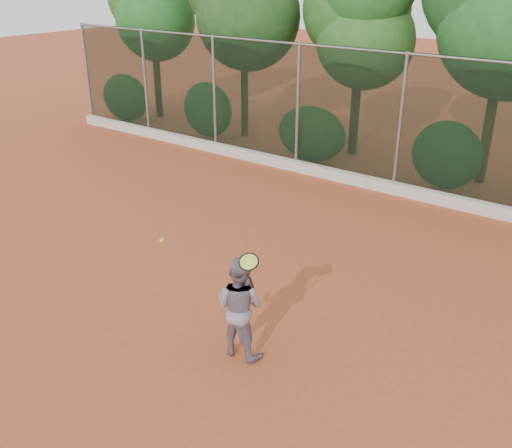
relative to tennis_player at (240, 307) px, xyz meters
The scene contains 7 objects.
ground 1.42m from the tennis_player, 143.99° to the left, with size 80.00×80.00×0.00m, color #AC4A28.
concrete_curb 7.60m from the tennis_player, 97.23° to the left, with size 24.00×0.20×0.30m, color beige.
tennis_player is the anchor object (origin of this frame).
chainlink_fence 7.82m from the tennis_player, 97.06° to the left, with size 24.09×0.09×3.50m.
foliage_backdrop 10.43m from the tennis_player, 98.81° to the left, with size 23.70×3.63×7.55m.
tennis_racket 0.97m from the tennis_player, 30.92° to the right, with size 0.35×0.33×0.57m.
tennis_ball_in_flight 1.51m from the tennis_player, 166.58° to the right, with size 0.07×0.07×0.07m.
Camera 1 is at (5.34, -6.24, 5.35)m, focal length 40.00 mm.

